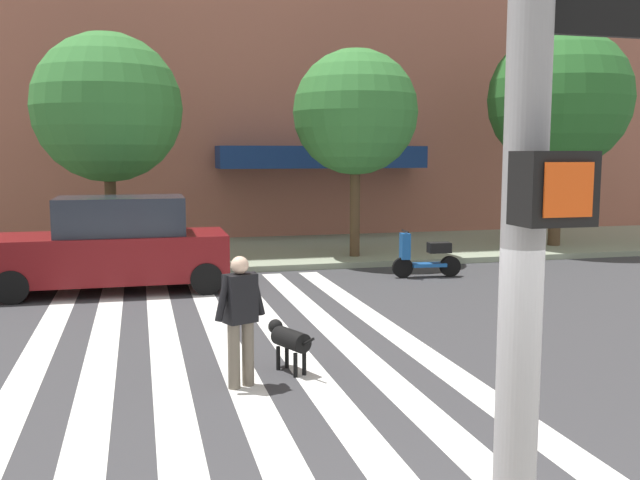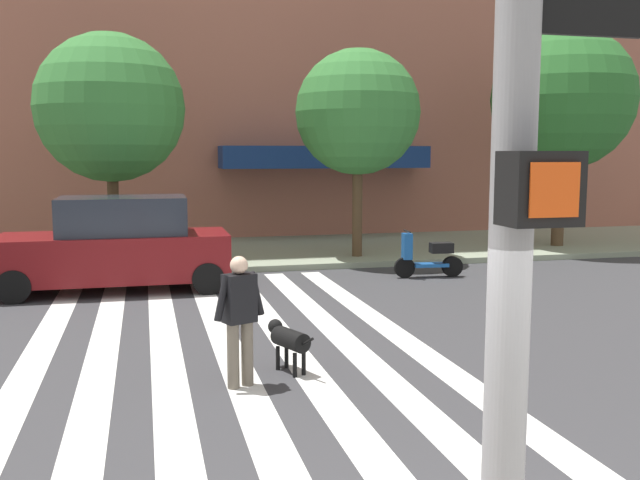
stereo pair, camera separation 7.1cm
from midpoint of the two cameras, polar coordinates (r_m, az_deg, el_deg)
ground_plane at (r=10.45m, az=-1.98°, el=-8.93°), size 160.00×160.00×0.00m
sidewalk_far at (r=19.94m, az=-7.92°, el=-1.07°), size 80.00×6.00×0.15m
crosswalk_stripes at (r=10.30m, az=-7.05°, el=-9.19°), size 5.85×13.01×0.01m
parked_car_behind_first at (r=15.26m, az=-16.02°, el=-0.46°), size 4.68×1.97×1.98m
parked_scooter at (r=16.50m, az=8.94°, el=-1.37°), size 1.63×0.50×1.11m
street_tree_nearest at (r=18.11m, az=-16.59°, el=10.23°), size 3.62×3.62×5.63m
street_tree_middle at (r=18.56m, az=3.21°, el=10.30°), size 3.27×3.27×5.42m
street_tree_further at (r=21.89m, az=19.23°, el=10.74°), size 4.12×4.12×6.35m
pedestrian_dog_walker at (r=8.68m, az=-6.31°, el=-5.97°), size 0.68×0.37×1.64m
dog_on_leash at (r=9.35m, az=-2.39°, el=-8.03°), size 0.50×0.94×0.65m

